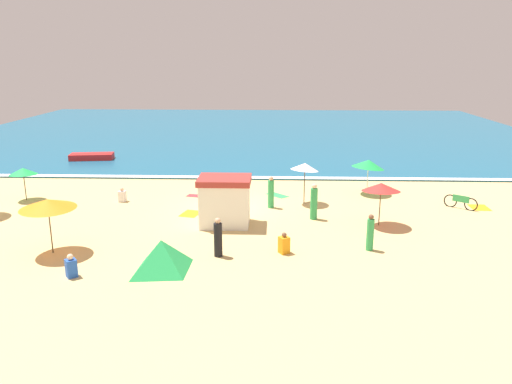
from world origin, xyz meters
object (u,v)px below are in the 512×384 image
Objects in this scene: beachgoer_4 at (314,202)px; beach_umbrella_2 at (305,167)px; beach_umbrella_4 at (381,187)px; beach_tent at (162,255)px; beach_umbrella_3 at (368,164)px; small_boat_0 at (92,156)px; beach_umbrella_0 at (48,204)px; parked_bicycle at (461,202)px; beachgoer_1 at (271,193)px; beach_umbrella_6 at (23,171)px; beachgoer_2 at (284,244)px; beachgoer_6 at (370,233)px; beachgoer_7 at (71,267)px; beachgoer_0 at (122,196)px; lifeguard_cabana at (225,201)px; beachgoer_5 at (218,238)px.

beach_umbrella_2 is at bearing 96.66° from beachgoer_4.
beach_tent is (-9.39, -5.72, -1.30)m from beach_umbrella_4.
beach_umbrella_3 reaches higher than small_boat_0.
beachgoer_4 is at bearing 23.77° from beach_umbrella_0.
parked_bicycle is 8.35m from beachgoer_4.
beach_umbrella_3 is 6.61m from beachgoer_1.
beach_umbrella_0 is 13.42m from beach_umbrella_2.
beach_umbrella_4 is 1.15× the size of beach_umbrella_6.
beach_umbrella_0 is at bearing -74.95° from small_boat_0.
beachgoer_2 is 0.57× the size of beachgoer_6.
parked_bicycle is (4.95, 2.97, -1.54)m from beach_umbrella_4.
beach_tent is 3.34m from beachgoer_7.
beachgoer_4 is at bearing -10.26° from beach_umbrella_6.
beach_umbrella_4 reaches higher than beach_umbrella_6.
parked_bicycle is 1.80× the size of beachgoer_0.
beachgoer_7 is at bearing -136.72° from beach_umbrella_3.
beach_umbrella_6 reaches higher than beach_tent.
beachgoer_2 is at bearing 22.55° from beach_tent.
beach_umbrella_0 is at bearing -178.08° from beachgoer_2.
beach_tent is 9.44m from beachgoer_1.
beach_umbrella_6 is 14.12m from beachgoer_1.
beach_umbrella_0 is at bearing -94.94° from beachgoer_0.
beach_tent is 8.70m from beachgoer_6.
beachgoer_2 reaches higher than parked_bicycle.
lifeguard_cabana is 12.51m from beach_umbrella_6.
beachgoer_5 is (6.32, -7.84, 0.43)m from beachgoer_0.
beach_umbrella_4 is 14.28m from beachgoer_0.
beachgoer_4 reaches higher than beachgoer_2.
beach_umbrella_0 reaches higher than small_boat_0.
small_boat_0 is at bearing 142.42° from beach_umbrella_4.
beach_umbrella_6 is 2.08× the size of beachgoer_2.
beachgoer_6 is at bearing -25.80° from lifeguard_cabana.
beach_umbrella_0 reaches higher than beachgoer_5.
parked_bicycle is 19.95m from beachgoer_7.
beachgoer_2 is at bearing -117.91° from beach_umbrella_3.
beach_umbrella_2 is 1.36× the size of beachgoer_1.
beach_umbrella_0 is 1.04× the size of beach_umbrella_2.
small_boat_0 is (-19.52, 15.02, -1.59)m from beach_umbrella_4.
beachgoer_1 is (14.06, -1.03, -0.84)m from beach_umbrella_6.
small_boat_0 is (-12.02, 15.18, -0.88)m from lifeguard_cabana.
parked_bicycle is 11.75m from beachgoer_2.
beach_umbrella_6 is at bearing 169.74° from beachgoer_4.
beachgoer_4 is 1.16× the size of beachgoer_6.
beach_umbrella_4 is at bearing -14.90° from beachgoer_0.
beach_umbrella_4 is 1.19× the size of beachgoer_4.
beach_umbrella_6 is 24.35m from parked_bicycle.
beach_umbrella_3 is 5.57m from parked_bicycle.
beachgoer_7 is (6.70, -10.23, -1.27)m from beach_umbrella_6.
beachgoer_0 is 14.45m from beachgoer_6.
beach_umbrella_4 reaches higher than beachgoer_0.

